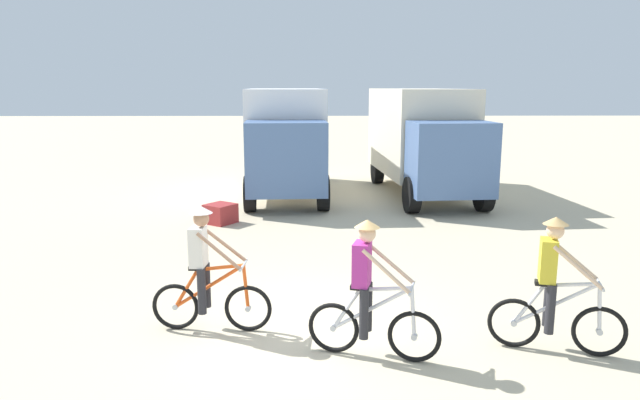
% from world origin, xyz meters
% --- Properties ---
extents(ground_plane, '(120.00, 120.00, 0.00)m').
position_xyz_m(ground_plane, '(0.00, 0.00, 0.00)').
color(ground_plane, beige).
extents(box_truck_avon_van, '(2.68, 6.85, 3.35)m').
position_xyz_m(box_truck_avon_van, '(-0.69, 10.78, 1.87)').
color(box_truck_avon_van, white).
rests_on(box_truck_avon_van, ground).
extents(box_truck_cream_rv, '(2.86, 6.91, 3.35)m').
position_xyz_m(box_truck_cream_rv, '(3.70, 10.55, 1.87)').
color(box_truck_cream_rv, beige).
rests_on(box_truck_cream_rv, ground).
extents(cyclist_orange_shirt, '(1.73, 0.52, 1.82)m').
position_xyz_m(cyclist_orange_shirt, '(-1.38, 0.02, 0.85)').
color(cyclist_orange_shirt, black).
rests_on(cyclist_orange_shirt, ground).
extents(cyclist_cowboy_hat, '(1.68, 0.66, 1.82)m').
position_xyz_m(cyclist_cowboy_hat, '(0.84, -0.84, 0.85)').
color(cyclist_cowboy_hat, black).
rests_on(cyclist_cowboy_hat, ground).
extents(cyclist_near_camera, '(1.68, 0.66, 1.82)m').
position_xyz_m(cyclist_near_camera, '(3.26, -0.73, 0.85)').
color(cyclist_near_camera, black).
rests_on(cyclist_near_camera, ground).
extents(supply_crate, '(0.91, 0.92, 0.49)m').
position_xyz_m(supply_crate, '(-2.20, 6.63, 0.25)').
color(supply_crate, '#9E2D2D').
rests_on(supply_crate, ground).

